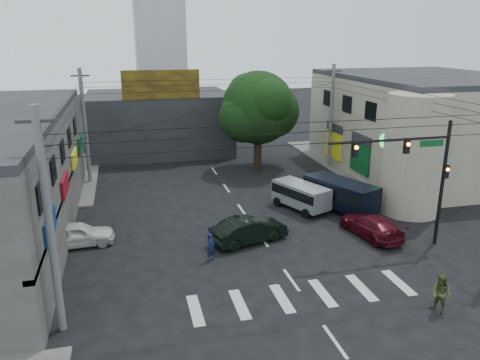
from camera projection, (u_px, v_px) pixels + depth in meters
name	position (u px, v px, depth m)	size (l,w,h in m)	color
ground	(273.00, 254.00, 25.82)	(160.00, 160.00, 0.00)	black
sidewalk_far_right	(389.00, 156.00, 46.63)	(16.00, 16.00, 0.15)	#514F4C
building_right	(424.00, 126.00, 40.84)	(14.00, 18.00, 8.00)	gray
corner_column	(414.00, 155.00, 30.88)	(4.00, 4.00, 8.00)	gray
building_far	(159.00, 122.00, 48.11)	(14.00, 10.00, 6.00)	#232326
billboard	(161.00, 85.00, 42.30)	(7.00, 0.30, 2.60)	olive
street_tree	(258.00, 108.00, 40.88)	(6.40, 6.40, 8.70)	black
traffic_gantry	(418.00, 165.00, 25.26)	(7.10, 0.35, 7.20)	black
utility_pole_near_left	(50.00, 225.00, 17.86)	(0.32, 0.32, 9.20)	#59595B
utility_pole_far_left	(85.00, 127.00, 36.87)	(0.32, 0.32, 9.20)	#59595B
utility_pole_far_right	(331.00, 117.00, 41.71)	(0.32, 0.32, 9.20)	#59595B
dark_sedan	(249.00, 230.00, 27.08)	(4.83, 2.81, 1.50)	black
white_compact	(78.00, 234.00, 26.63)	(4.13, 1.84, 1.38)	silver
maroon_sedan	(371.00, 225.00, 27.96)	(2.58, 4.82, 1.33)	#470A14
silver_minivan	(301.00, 197.00, 32.19)	(3.24, 4.53, 1.80)	#919498
navy_van	(340.00, 196.00, 31.97)	(3.87, 5.62, 2.10)	black
traffic_officer	(211.00, 247.00, 24.85)	(0.67, 0.67, 1.57)	#12193F
pedestrian_olive	(441.00, 294.00, 20.08)	(0.98, 1.07, 1.78)	#3E4B22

